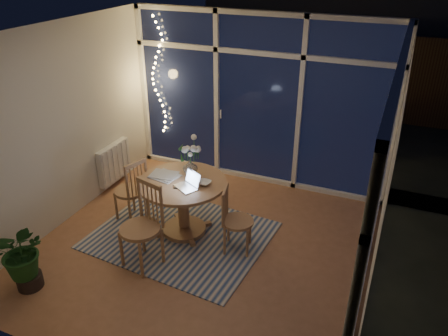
{
  "coord_description": "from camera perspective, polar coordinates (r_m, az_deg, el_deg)",
  "views": [
    {
      "loc": [
        1.97,
        -3.99,
        3.41
      ],
      "look_at": [
        0.18,
        0.25,
        1.03
      ],
      "focal_mm": 35.0,
      "sensor_mm": 36.0,
      "label": 1
    }
  ],
  "objects": [
    {
      "name": "bowl",
      "position": [
        5.38,
        -2.61,
        -1.95
      ],
      "size": [
        0.16,
        0.16,
        0.04
      ],
      "primitive_type": "imported",
      "rotation": [
        0.0,
        0.0,
        -0.08
      ],
      "color": "white",
      "rests_on": "dining_table"
    },
    {
      "name": "chair_right",
      "position": [
        5.3,
        1.82,
        -6.8
      ],
      "size": [
        0.49,
        0.49,
        0.88
      ],
      "primitive_type": "cube",
      "rotation": [
        0.0,
        0.0,
        1.8
      ],
      "color": "#A06648",
      "rests_on": "floor"
    },
    {
      "name": "radiator",
      "position": [
        6.95,
        -14.17,
        0.74
      ],
      "size": [
        0.1,
        0.7,
        0.58
      ],
      "primitive_type": "cube",
      "color": "silver",
      "rests_on": "wall_left"
    },
    {
      "name": "wall_front",
      "position": [
        3.51,
        -17.64,
        -11.2
      ],
      "size": [
        4.0,
        0.04,
        2.6
      ],
      "primitive_type": "cube",
      "color": "beige",
      "rests_on": "floor"
    },
    {
      "name": "dining_table",
      "position": [
        5.67,
        -5.34,
        -5.1
      ],
      "size": [
        1.2,
        1.2,
        0.76
      ],
      "primitive_type": "cylinder",
      "rotation": [
        0.0,
        0.0,
        -0.08
      ],
      "color": "#A06648",
      "rests_on": "floor"
    },
    {
      "name": "flower_vase",
      "position": [
        5.59,
        -4.44,
        0.19
      ],
      "size": [
        0.22,
        0.22,
        0.21
      ],
      "primitive_type": "imported",
      "rotation": [
        0.0,
        0.0,
        -0.08
      ],
      "color": "silver",
      "rests_on": "dining_table"
    },
    {
      "name": "newspapers",
      "position": [
        5.61,
        -7.54,
        -0.98
      ],
      "size": [
        0.34,
        0.27,
        0.02
      ],
      "primitive_type": "cube",
      "rotation": [
        0.0,
        0.0,
        -0.03
      ],
      "color": "white",
      "rests_on": "dining_table"
    },
    {
      "name": "wall_back",
      "position": [
        6.65,
        4.49,
        8.72
      ],
      "size": [
        4.0,
        0.04,
        2.6
      ],
      "primitive_type": "cube",
      "color": "beige",
      "rests_on": "floor"
    },
    {
      "name": "window_wall_back",
      "position": [
        6.61,
        4.38,
        8.62
      ],
      "size": [
        4.0,
        0.1,
        2.6
      ],
      "primitive_type": "cube",
      "color": "white",
      "rests_on": "floor"
    },
    {
      "name": "window_wall_right",
      "position": [
        4.51,
        20.0,
        -2.36
      ],
      "size": [
        0.1,
        4.0,
        2.6
      ],
      "primitive_type": "cube",
      "color": "white",
      "rests_on": "floor"
    },
    {
      "name": "floor",
      "position": [
        5.61,
        -2.74,
        -10.19
      ],
      "size": [
        4.0,
        4.0,
        0.0
      ],
      "primitive_type": "plane",
      "color": "#966141",
      "rests_on": "ground"
    },
    {
      "name": "garden_shrubs",
      "position": [
        8.43,
        2.21,
        6.72
      ],
      "size": [
        0.9,
        0.9,
        0.9
      ],
      "primitive_type": "sphere",
      "color": "black",
      "rests_on": "ground"
    },
    {
      "name": "laptop",
      "position": [
        5.28,
        -5.01,
        -1.61
      ],
      "size": [
        0.37,
        0.36,
        0.21
      ],
      "primitive_type": null,
      "rotation": [
        0.0,
        0.0,
        -0.51
      ],
      "color": "silver",
      "rests_on": "dining_table"
    },
    {
      "name": "potted_plant",
      "position": [
        5.26,
        -24.64,
        -10.76
      ],
      "size": [
        0.64,
        0.59,
        0.76
      ],
      "primitive_type": "imported",
      "rotation": [
        0.0,
        0.0,
        0.26
      ],
      "color": "#174118",
      "rests_on": "floor"
    },
    {
      "name": "fairy_lights",
      "position": [
        7.15,
        -8.64,
        11.72
      ],
      "size": [
        0.24,
        0.1,
        1.85
      ],
      "primitive_type": null,
      "color": "#FFCA66",
      "rests_on": "window_wall_back"
    },
    {
      "name": "wall_left",
      "position": [
        6.01,
        -20.59,
        4.97
      ],
      "size": [
        0.04,
        4.0,
        2.6
      ],
      "primitive_type": "cube",
      "color": "beige",
      "rests_on": "floor"
    },
    {
      "name": "chair_front",
      "position": [
        5.1,
        -10.93,
        -7.6
      ],
      "size": [
        0.6,
        0.6,
        1.06
      ],
      "primitive_type": "cube",
      "rotation": [
        0.0,
        0.0,
        -0.26
      ],
      "color": "#A06648",
      "rests_on": "floor"
    },
    {
      "name": "garden_fence",
      "position": [
        10.01,
        11.07,
        12.29
      ],
      "size": [
        11.0,
        0.08,
        1.8
      ],
      "primitive_type": "cube",
      "color": "#341E13",
      "rests_on": "ground"
    },
    {
      "name": "garden_patio",
      "position": [
        9.75,
        12.77,
        5.75
      ],
      "size": [
        12.0,
        6.0,
        0.1
      ],
      "primitive_type": "cube",
      "color": "black",
      "rests_on": "ground"
    },
    {
      "name": "ceiling",
      "position": [
        4.52,
        -3.49,
        16.96
      ],
      "size": [
        4.0,
        4.0,
        0.0
      ],
      "primitive_type": "plane",
      "color": "white",
      "rests_on": "wall_back"
    },
    {
      "name": "wall_right",
      "position": [
        4.51,
        20.5,
        -2.45
      ],
      "size": [
        0.04,
        4.0,
        2.6
      ],
      "primitive_type": "cube",
      "color": "beige",
      "rests_on": "floor"
    },
    {
      "name": "phone",
      "position": [
        5.33,
        -5.97,
        -2.57
      ],
      "size": [
        0.11,
        0.07,
        0.01
      ],
      "primitive_type": "cube",
      "rotation": [
        0.0,
        0.0,
        0.14
      ],
      "color": "black",
      "rests_on": "dining_table"
    },
    {
      "name": "chair_left",
      "position": [
        5.98,
        -12.19,
        -2.74
      ],
      "size": [
        0.55,
        0.55,
        0.95
      ],
      "primitive_type": "cube",
      "rotation": [
        0.0,
        0.0,
        -1.87
      ],
      "color": "#A06648",
      "rests_on": "floor"
    },
    {
      "name": "rug",
      "position": [
        5.81,
        -5.64,
        -8.71
      ],
      "size": [
        2.29,
        1.9,
        0.01
      ],
      "primitive_type": "cube",
      "rotation": [
        0.0,
        0.0,
        -0.08
      ],
      "color": "beige",
      "rests_on": "floor"
    }
  ]
}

